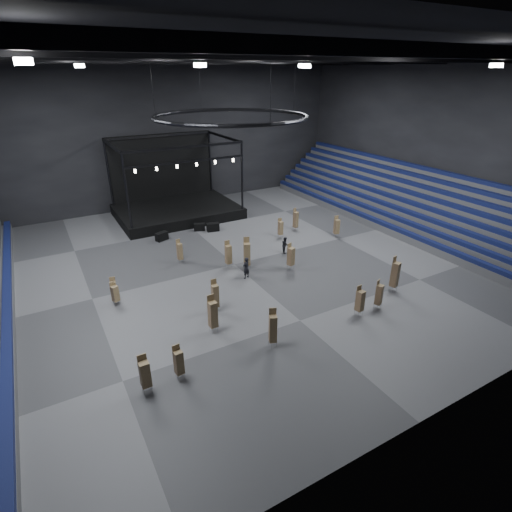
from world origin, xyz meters
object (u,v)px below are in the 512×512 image
chair_stack_3 (296,219)px  chair_stack_5 (247,253)px  stage (175,203)px  chair_stack_10 (360,300)px  flight_case_mid (199,227)px  chair_stack_4 (337,226)px  flight_case_right (213,227)px  man_center (246,268)px  chair_stack_8 (395,274)px  chair_stack_13 (215,295)px  chair_stack_0 (179,362)px  crew_member (285,245)px  chair_stack_7 (280,228)px  chair_stack_12 (213,314)px  chair_stack_14 (114,290)px  chair_stack_15 (379,294)px  chair_stack_16 (145,373)px  chair_stack_6 (228,254)px  chair_stack_1 (291,256)px  chair_stack_2 (180,251)px  chair_stack_11 (115,293)px  flight_case_left (162,236)px  chair_stack_9 (273,328)px

chair_stack_3 → chair_stack_5: bearing=-162.6°
stage → chair_stack_10: stage is taller
flight_case_mid → chair_stack_4: chair_stack_4 is taller
flight_case_right → man_center: bearing=-99.9°
chair_stack_8 → chair_stack_13: (-13.76, 4.36, -0.23)m
chair_stack_0 → chair_stack_10: chair_stack_10 is taller
chair_stack_3 → chair_stack_8: bearing=-107.6°
chair_stack_8 → crew_member: size_ratio=1.89×
chair_stack_0 → chair_stack_7: chair_stack_0 is taller
chair_stack_5 → chair_stack_12: size_ratio=1.08×
chair_stack_5 → chair_stack_10: (3.59, -10.57, -0.30)m
chair_stack_7 → chair_stack_14: (-18.19, -4.87, -0.01)m
chair_stack_15 → man_center: size_ratio=1.22×
chair_stack_7 → chair_stack_3: bearing=23.4°
chair_stack_13 → chair_stack_16: chair_stack_13 is taller
chair_stack_16 → crew_member: size_ratio=1.50×
chair_stack_6 → chair_stack_10: size_ratio=1.08×
flight_case_mid → chair_stack_3: chair_stack_3 is taller
chair_stack_1 → chair_stack_14: 15.09m
chair_stack_1 → chair_stack_14: size_ratio=1.15×
stage → chair_stack_2: size_ratio=6.04×
chair_stack_15 → chair_stack_11: bearing=125.8°
chair_stack_10 → chair_stack_16: 15.62m
flight_case_left → crew_member: bearing=-43.2°
chair_stack_11 → chair_stack_6: bearing=-10.6°
chair_stack_2 → chair_stack_12: size_ratio=0.82×
chair_stack_9 → crew_member: 14.83m
chair_stack_11 → man_center: chair_stack_11 is taller
chair_stack_1 → chair_stack_16: size_ratio=1.02×
stage → chair_stack_9: bearing=-96.6°
chair_stack_16 → man_center: size_ratio=1.26×
chair_stack_2 → flight_case_right: bearing=33.9°
chair_stack_12 → chair_stack_1: bearing=25.9°
chair_stack_11 → man_center: size_ratio=1.01×
man_center → flight_case_mid: bearing=-113.8°
chair_stack_14 → chair_stack_1: bearing=4.9°
chair_stack_5 → chair_stack_15: chair_stack_5 is taller
chair_stack_10 → chair_stack_4: bearing=47.4°
stage → chair_stack_16: bearing=-112.1°
chair_stack_6 → man_center: (0.42, -2.60, -0.37)m
flight_case_left → chair_stack_14: chair_stack_14 is taller
chair_stack_16 → chair_stack_0: bearing=2.2°
chair_stack_1 → crew_member: bearing=48.9°
stage → chair_stack_7: (7.20, -12.86, -0.31)m
flight_case_left → chair_stack_16: size_ratio=0.53×
chair_stack_3 → chair_stack_11: size_ratio=1.33×
chair_stack_8 → man_center: bearing=122.1°
flight_case_right → flight_case_left: bearing=177.9°
chair_stack_15 → flight_case_mid: bearing=80.9°
chair_stack_11 → chair_stack_13: 7.71m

